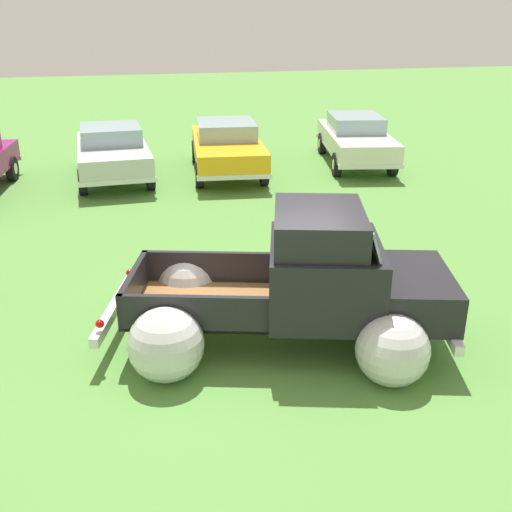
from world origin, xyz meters
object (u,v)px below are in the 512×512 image
show_car_1 (112,151)px  show_car_3 (356,138)px  vintage_pickup_truck (304,292)px  show_car_2 (227,145)px

show_car_1 → show_car_3: (7.15, 0.10, 0.00)m
vintage_pickup_truck → show_car_2: vintage_pickup_truck is taller
show_car_2 → show_car_1: bearing=-84.3°
show_car_2 → show_car_3: bearing=98.8°
show_car_1 → show_car_3: 7.15m
vintage_pickup_truck → show_car_1: size_ratio=1.17×
vintage_pickup_truck → show_car_2: size_ratio=1.04×
vintage_pickup_truck → show_car_1: (-2.31, 9.64, 0.02)m
show_car_1 → show_car_2: size_ratio=0.89×
vintage_pickup_truck → show_car_3: bearing=79.9°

